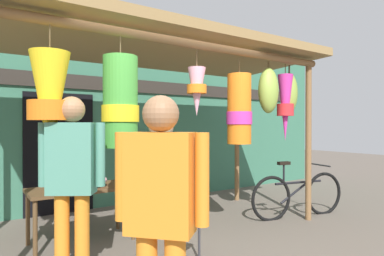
# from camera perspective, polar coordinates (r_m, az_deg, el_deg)

# --- Properties ---
(ground_plane) EXTENTS (30.00, 30.00, 0.00)m
(ground_plane) POSITION_cam_1_polar(r_m,az_deg,el_deg) (4.04, -1.42, -20.76)
(ground_plane) COLOR #60564C
(shop_facade) EXTENTS (11.26, 0.29, 3.56)m
(shop_facade) POSITION_cam_1_polar(r_m,az_deg,el_deg) (6.26, -15.18, 3.31)
(shop_facade) COLOR #387056
(shop_facade) RESTS_ON ground_plane
(market_stall_canopy) EXTENTS (4.78, 2.15, 2.65)m
(market_stall_canopy) POSITION_cam_1_polar(r_m,az_deg,el_deg) (4.49, -4.05, 10.49)
(market_stall_canopy) COLOR brown
(market_stall_canopy) RESTS_ON ground_plane
(display_table) EXTENTS (1.25, 0.63, 0.69)m
(display_table) POSITION_cam_1_polar(r_m,az_deg,el_deg) (4.45, -18.40, -10.61)
(display_table) COLOR brown
(display_table) RESTS_ON ground_plane
(flower_heap_on_table) EXTENTS (0.59, 0.41, 0.16)m
(flower_heap_on_table) POSITION_cam_1_polar(r_m,az_deg,el_deg) (4.37, -17.99, -8.66)
(flower_heap_on_table) COLOR pink
(flower_heap_on_table) RESTS_ON display_table
(folding_chair) EXTENTS (0.54, 0.54, 0.84)m
(folding_chair) POSITION_cam_1_polar(r_m,az_deg,el_deg) (3.57, -3.34, -15.15)
(folding_chair) COLOR #2347A8
(folding_chair) RESTS_ON ground_plane
(wicker_basket_by_table) EXTENTS (0.39, 0.39, 0.20)m
(wicker_basket_by_table) POSITION_cam_1_polar(r_m,az_deg,el_deg) (4.66, -4.11, -16.56)
(wicker_basket_by_table) COLOR olive
(wicker_basket_by_table) RESTS_ON ground_plane
(parked_bicycle) EXTENTS (1.72, 0.52, 0.92)m
(parked_bicycle) POSITION_cam_1_polar(r_m,az_deg,el_deg) (5.68, 17.78, -10.90)
(parked_bicycle) COLOR black
(parked_bicycle) RESTS_ON ground_plane
(vendor_in_orange) EXTENTS (0.51, 0.40, 1.72)m
(vendor_in_orange) POSITION_cam_1_polar(r_m,az_deg,el_deg) (3.20, -19.93, -7.49)
(vendor_in_orange) COLOR orange
(vendor_in_orange) RESTS_ON ground_plane
(customer_foreground) EXTENTS (0.29, 0.59, 1.56)m
(customer_foreground) POSITION_cam_1_polar(r_m,az_deg,el_deg) (2.86, -5.32, -10.62)
(customer_foreground) COLOR silver
(customer_foreground) RESTS_ON ground_plane
(shopper_by_bananas) EXTENTS (0.43, 0.46, 1.65)m
(shopper_by_bananas) POSITION_cam_1_polar(r_m,az_deg,el_deg) (2.07, -5.38, -13.33)
(shopper_by_bananas) COLOR orange
(shopper_by_bananas) RESTS_ON ground_plane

